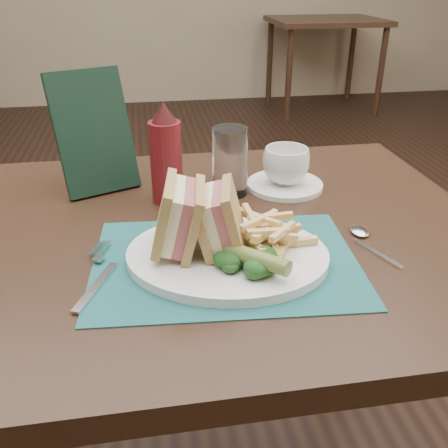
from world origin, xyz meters
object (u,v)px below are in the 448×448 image
object	(u,v)px
placemat	(225,261)
drinking_glass	(230,162)
sandwich_half_a	(164,216)
table_main	(225,388)
table_bg_right	(322,65)
check_presenter	(94,132)
saucer	(285,185)
coffee_cup	(286,166)
sandwich_half_b	(205,218)
plate	(227,255)
ketchup_bottle	(166,153)

from	to	relation	value
placemat	drinking_glass	world-z (taller)	drinking_glass
placemat	sandwich_half_a	xyz separation A→B (m)	(-0.09, 0.02, 0.07)
table_main	table_bg_right	size ratio (longest dim) A/B	1.00
sandwich_half_a	table_main	bearing A→B (deg)	47.86
sandwich_half_a	drinking_glass	distance (m)	0.26
table_main	drinking_glass	distance (m)	0.46
drinking_glass	check_presenter	size ratio (longest dim) A/B	0.56
saucer	coffee_cup	xyz separation A→B (m)	(0.00, 0.00, 0.04)
table_bg_right	check_presenter	size ratio (longest dim) A/B	3.89
sandwich_half_a	saucer	bearing A→B (deg)	50.61
sandwich_half_a	check_presenter	xyz separation A→B (m)	(-0.11, 0.29, 0.04)
saucer	sandwich_half_a	bearing A→B (deg)	-136.65
placemat	sandwich_half_b	size ratio (longest dim) A/B	3.92
saucer	check_presenter	distance (m)	0.38
plate	check_presenter	size ratio (longest dim) A/B	1.30
table_main	plate	size ratio (longest dim) A/B	3.00
placemat	saucer	size ratio (longest dim) A/B	2.61
placemat	ketchup_bottle	distance (m)	0.26
table_main	check_presenter	bearing A→B (deg)	136.88
placemat	sandwich_half_b	xyz separation A→B (m)	(-0.03, 0.02, 0.07)
table_bg_right	placemat	xyz separation A→B (m)	(-1.46, -3.63, 0.38)
placemat	drinking_glass	bearing A→B (deg)	78.55
sandwich_half_b	table_main	bearing A→B (deg)	75.30
placemat	drinking_glass	size ratio (longest dim) A/B	3.01
placemat	table_bg_right	bearing A→B (deg)	68.08
sandwich_half_b	drinking_glass	size ratio (longest dim) A/B	0.77
coffee_cup	saucer	bearing A→B (deg)	0.00
saucer	sandwich_half_b	bearing A→B (deg)	-128.34
ketchup_bottle	plate	bearing A→B (deg)	-72.67
saucer	coffee_cup	world-z (taller)	coffee_cup
sandwich_half_a	sandwich_half_b	world-z (taller)	sandwich_half_a
table_main	ketchup_bottle	world-z (taller)	ketchup_bottle
sandwich_half_b	placemat	bearing A→B (deg)	-20.84
coffee_cup	drinking_glass	bearing A→B (deg)	-174.21
table_main	sandwich_half_a	bearing A→B (deg)	-139.40
placemat	sandwich_half_a	world-z (taller)	sandwich_half_a
plate	check_presenter	bearing A→B (deg)	135.30
saucer	drinking_glass	distance (m)	0.13
placemat	saucer	distance (m)	0.31
table_main	plate	world-z (taller)	plate
table_bg_right	placemat	world-z (taller)	placemat
saucer	coffee_cup	distance (m)	0.04
table_main	sandwich_half_a	xyz separation A→B (m)	(-0.11, -0.09, 0.45)
check_presenter	ketchup_bottle	bearing A→B (deg)	-55.23
sandwich_half_b	check_presenter	distance (m)	0.35
table_bg_right	ketchup_bottle	bearing A→B (deg)	-114.27
sandwich_half_a	sandwich_half_b	distance (m)	0.06
sandwich_half_a	sandwich_half_b	size ratio (longest dim) A/B	1.09
plate	coffee_cup	world-z (taller)	coffee_cup
table_bg_right	ketchup_bottle	distance (m)	3.75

